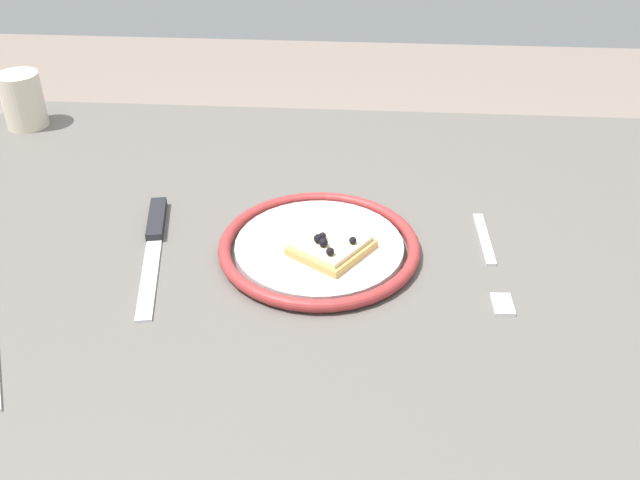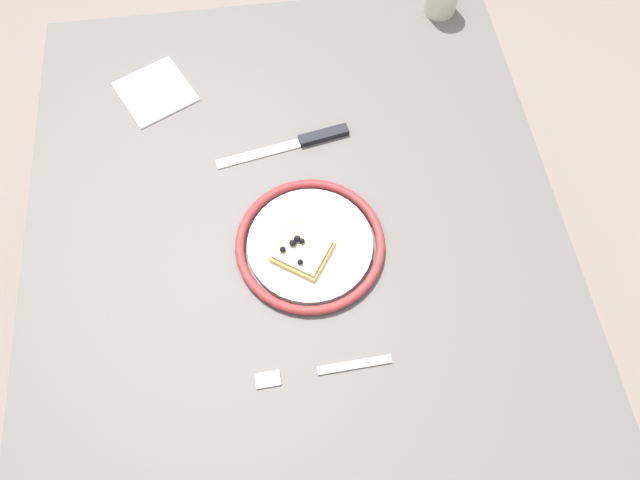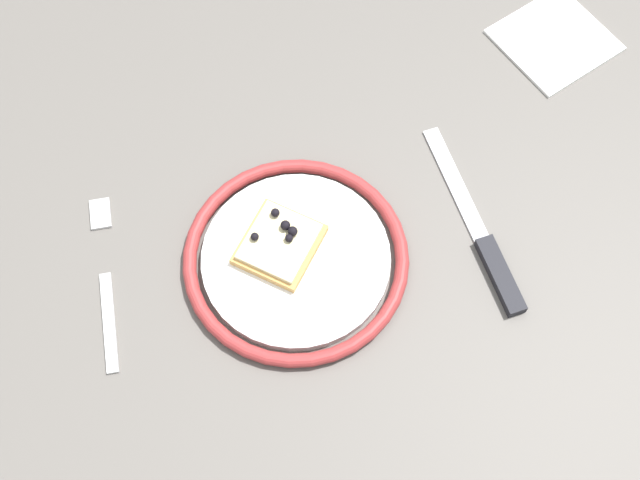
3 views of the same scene
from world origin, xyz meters
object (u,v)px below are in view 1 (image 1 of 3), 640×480
Objects in this scene: plate at (319,247)px; cup at (23,100)px; pizza_slice_near at (331,246)px; fork at (491,261)px; dining_table at (304,324)px; knife at (155,234)px.

cup is (0.49, -0.32, 0.04)m from plate.
plate is 0.59m from cup.
pizza_slice_near reaches higher than fork.
cup is at bearing -35.82° from dining_table.
plate reaches higher than knife.
fork is at bearing 177.97° from plate.
plate is 1.01× the size of knife.
knife is 2.76× the size of cup.
pizza_slice_near is at bearing 136.13° from plate.
dining_table is at bearing 9.29° from pizza_slice_near.
dining_table is 12.46× the size of cup.
fork is at bearing 176.49° from knife.
cup reaches higher than plate.
pizza_slice_near is at bearing 146.38° from cup.
pizza_slice_near is 0.46× the size of knife.
dining_table is at bearing 48.67° from plate.
knife is at bearing -3.51° from fork.
fork reaches higher than dining_table.
dining_table is 5.37× the size of fork.
pizza_slice_near reaches higher than plate.
dining_table is 0.22m from knife.
pizza_slice_near is at bearing 171.64° from knife.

